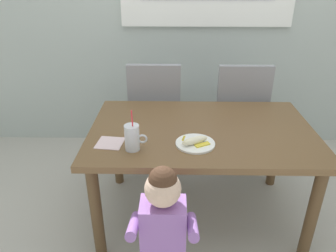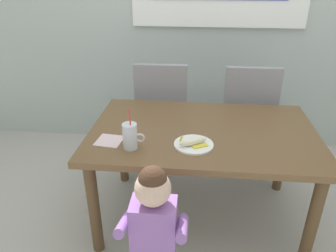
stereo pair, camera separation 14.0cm
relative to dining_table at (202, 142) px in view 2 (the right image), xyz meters
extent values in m
plane|color=#B7B2A8|center=(0.00, 0.00, -0.61)|extent=(24.00, 24.00, 0.00)
cube|color=brown|center=(0.00, 0.00, 0.07)|extent=(1.43, 0.91, 0.04)
cylinder|color=brown|center=(-0.63, -0.38, -0.28)|extent=(0.07, 0.07, 0.66)
cylinder|color=brown|center=(0.63, -0.38, -0.28)|extent=(0.07, 0.07, 0.66)
cylinder|color=brown|center=(-0.63, 0.38, -0.28)|extent=(0.07, 0.07, 0.66)
cylinder|color=brown|center=(0.63, 0.38, -0.28)|extent=(0.07, 0.07, 0.66)
cube|color=gray|center=(-0.34, 0.75, -0.16)|extent=(0.44, 0.44, 0.06)
cube|color=gray|center=(-0.34, 0.55, 0.11)|extent=(0.42, 0.05, 0.48)
cylinder|color=black|center=(-0.15, 0.94, -0.40)|extent=(0.04, 0.04, 0.42)
cylinder|color=black|center=(-0.53, 0.94, -0.40)|extent=(0.04, 0.04, 0.42)
cylinder|color=black|center=(-0.15, 0.56, -0.40)|extent=(0.04, 0.04, 0.42)
cylinder|color=black|center=(-0.53, 0.56, -0.40)|extent=(0.04, 0.04, 0.42)
cube|color=gray|center=(0.37, 0.74, -0.16)|extent=(0.44, 0.44, 0.06)
cube|color=gray|center=(0.37, 0.54, 0.11)|extent=(0.42, 0.05, 0.48)
cylinder|color=black|center=(0.56, 0.93, -0.40)|extent=(0.04, 0.04, 0.42)
cylinder|color=black|center=(0.18, 0.93, -0.40)|extent=(0.04, 0.04, 0.42)
cylinder|color=black|center=(0.56, 0.55, -0.40)|extent=(0.04, 0.04, 0.42)
cylinder|color=black|center=(0.18, 0.55, -0.40)|extent=(0.04, 0.04, 0.42)
cube|color=#9966B7|center=(-0.23, -0.66, -0.12)|extent=(0.22, 0.15, 0.30)
sphere|color=beige|center=(-0.23, -0.66, 0.11)|extent=(0.17, 0.17, 0.17)
sphere|color=#472D1E|center=(-0.23, -0.66, 0.16)|extent=(0.13, 0.13, 0.13)
cylinder|color=#9966B7|center=(-0.37, -0.68, -0.09)|extent=(0.05, 0.24, 0.13)
cylinder|color=#9966B7|center=(-0.09, -0.68, -0.09)|extent=(0.05, 0.24, 0.13)
cylinder|color=silver|center=(-0.41, -0.27, 0.16)|extent=(0.08, 0.08, 0.15)
cylinder|color=beige|center=(-0.41, -0.27, 0.13)|extent=(0.07, 0.07, 0.08)
torus|color=silver|center=(-0.35, -0.27, 0.16)|extent=(0.06, 0.01, 0.06)
cylinder|color=#E5333F|center=(-0.40, -0.28, 0.23)|extent=(0.01, 0.05, 0.22)
cylinder|color=white|center=(-0.05, -0.21, 0.10)|extent=(0.23, 0.23, 0.01)
ellipsoid|color=#F4EAC6|center=(-0.06, -0.22, 0.12)|extent=(0.17, 0.12, 0.04)
cube|color=yellow|center=(-0.02, -0.24, 0.11)|extent=(0.09, 0.07, 0.01)
cube|color=yellow|center=(-0.06, -0.18, 0.11)|extent=(0.09, 0.07, 0.01)
cylinder|color=yellow|center=(-0.12, -0.26, 0.16)|extent=(0.03, 0.02, 0.03)
cube|color=silver|center=(-0.55, -0.20, 0.09)|extent=(0.17, 0.17, 0.00)
camera|label=1|loc=(-0.18, -1.83, 1.02)|focal=34.18mm
camera|label=2|loc=(-0.04, -1.82, 1.02)|focal=34.18mm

